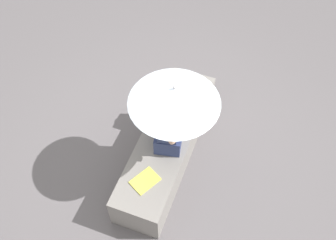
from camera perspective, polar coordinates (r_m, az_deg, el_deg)
ground_plane at (r=4.79m, az=-0.11°, el=-5.02°), size 14.00×14.00×0.00m
stone_bench at (r=4.60m, az=-0.11°, el=-3.63°), size 2.01×0.55×0.43m
person_seated at (r=4.05m, az=0.13°, el=-0.31°), size 0.50×0.34×0.90m
parasol at (r=3.60m, az=0.91°, el=3.55°), size 0.88×0.88×1.03m
handbag_black at (r=4.61m, az=1.26°, el=3.75°), size 0.23×0.18×0.28m
magazine at (r=4.13m, az=-3.33°, el=-8.72°), size 0.34×0.31×0.01m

